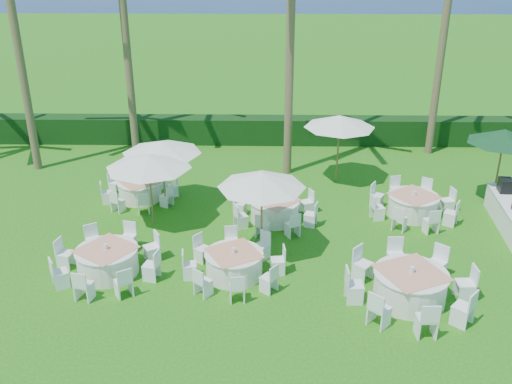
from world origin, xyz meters
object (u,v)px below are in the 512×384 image
at_px(banquet_table_b, 234,263).
at_px(banquet_table_f, 413,205).
at_px(umbrella_c, 162,147).
at_px(umbrella_a, 148,161).
at_px(banquet_table_d, 140,190).
at_px(umbrella_green, 504,136).
at_px(banquet_table_c, 410,285).
at_px(umbrella_d, 340,121).
at_px(umbrella_b, 262,180).
at_px(banquet_table_a, 107,260).
at_px(banquet_table_e, 275,210).
at_px(buffet_table, 511,216).

height_order(banquet_table_b, banquet_table_f, banquet_table_f).
relative_size(banquet_table_f, umbrella_c, 1.10).
bearing_deg(umbrella_a, banquet_table_b, -47.51).
distance_m(banquet_table_d, umbrella_green, 12.89).
height_order(banquet_table_b, banquet_table_c, banquet_table_c).
xyz_separation_m(umbrella_a, umbrella_green, (11.88, 1.72, 0.34)).
bearing_deg(banquet_table_b, umbrella_d, 62.07).
height_order(umbrella_a, umbrella_b, umbrella_b).
bearing_deg(banquet_table_d, banquet_table_a, -88.79).
height_order(umbrella_a, umbrella_green, umbrella_green).
height_order(banquet_table_e, umbrella_d, umbrella_d).
bearing_deg(banquet_table_e, banquet_table_c, -52.74).
height_order(banquet_table_c, banquet_table_e, banquet_table_c).
bearing_deg(banquet_table_f, umbrella_d, 128.07).
xyz_separation_m(banquet_table_b, umbrella_b, (0.76, 1.23, 2.04)).
bearing_deg(banquet_table_d, banquet_table_e, -18.11).
bearing_deg(banquet_table_f, banquet_table_c, -103.91).
relative_size(banquet_table_b, umbrella_d, 1.08).
bearing_deg(umbrella_c, banquet_table_f, -3.32).
height_order(banquet_table_d, umbrella_c, umbrella_c).
relative_size(umbrella_b, umbrella_c, 0.98).
bearing_deg(banquet_table_b, banquet_table_e, 71.20).
bearing_deg(umbrella_b, banquet_table_a, -164.96).
bearing_deg(banquet_table_a, banquet_table_d, 91.21).
bearing_deg(buffet_table, banquet_table_c, -135.80).
bearing_deg(banquet_table_f, banquet_table_a, -157.90).
relative_size(banquet_table_e, umbrella_a, 1.03).
xyz_separation_m(banquet_table_a, banquet_table_e, (4.77, 3.41, -0.02)).
bearing_deg(buffet_table, banquet_table_d, 170.61).
relative_size(banquet_table_e, umbrella_b, 1.07).
relative_size(banquet_table_c, umbrella_b, 1.28).
xyz_separation_m(banquet_table_a, banquet_table_c, (8.26, -1.18, 0.04)).
bearing_deg(banquet_table_a, umbrella_green, 20.89).
distance_m(banquet_table_a, umbrella_d, 10.11).
distance_m(banquet_table_a, umbrella_b, 4.94).
xyz_separation_m(banquet_table_c, umbrella_green, (4.33, 5.98, 2.11)).
distance_m(banquet_table_a, banquet_table_e, 5.86).
bearing_deg(umbrella_d, banquet_table_e, -125.95).
distance_m(banquet_table_e, umbrella_green, 8.24).
relative_size(banquet_table_c, banquet_table_e, 1.19).
distance_m(banquet_table_c, umbrella_c, 9.37).
relative_size(banquet_table_c, umbrella_d, 1.26).
relative_size(banquet_table_e, umbrella_c, 1.05).
height_order(banquet_table_c, umbrella_c, umbrella_c).
height_order(umbrella_a, umbrella_c, umbrella_c).
bearing_deg(umbrella_c, buffet_table, -7.08).
bearing_deg(banquet_table_d, banquet_table_b, -53.85).
bearing_deg(umbrella_b, umbrella_c, 137.11).
xyz_separation_m(banquet_table_d, umbrella_b, (4.46, -3.83, 2.06)).
bearing_deg(umbrella_a, banquet_table_a, -103.08).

